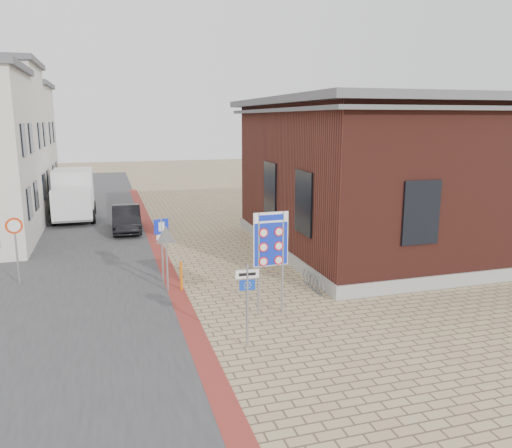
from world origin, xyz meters
TOP-DOWN VIEW (x-y plane):
  - ground at (0.00, 0.00)m, footprint 120.00×120.00m
  - road_strip at (-5.50, 15.00)m, footprint 7.00×60.00m
  - curb_strip at (-2.00, 10.00)m, footprint 0.60×40.00m
  - brick_building at (8.99, 7.00)m, footprint 13.00×13.00m
  - bike_rack at (2.65, 2.20)m, footprint 0.08×1.80m
  - sedan at (-3.20, 13.75)m, footprint 1.55×4.18m
  - box_truck at (-6.04, 18.18)m, footprint 2.41×5.53m
  - border_sign at (0.50, 0.50)m, footprint 1.09×0.09m
  - essen_sign at (-0.80, -1.50)m, footprint 0.61×0.07m
  - parking_sign at (-2.32, 4.50)m, footprint 0.53×0.19m
  - yield_sign at (-2.27, 3.50)m, footprint 0.81×0.12m
  - speed_sign at (-7.34, 5.78)m, footprint 0.58×0.13m
  - bollard at (-1.80, 3.45)m, footprint 0.12×0.12m

SIDE VIEW (x-z plane):
  - ground at x=0.00m, z-range 0.00..0.00m
  - road_strip at x=-5.50m, z-range 0.00..0.02m
  - curb_strip at x=-2.00m, z-range 0.00..0.03m
  - bike_rack at x=2.65m, z-range -0.04..0.56m
  - bollard at x=-1.80m, z-range 0.00..1.05m
  - sedan at x=-3.20m, z-range 0.00..1.37m
  - essen_sign at x=-0.80m, z-range 0.35..2.61m
  - box_truck at x=-6.04m, z-range 0.05..2.93m
  - parking_sign at x=-2.32m, z-range 0.44..2.90m
  - speed_sign at x=-7.34m, z-range 0.43..2.91m
  - yield_sign at x=-2.27m, z-range 0.59..2.88m
  - border_sign at x=0.50m, z-range 0.72..3.92m
  - brick_building at x=8.99m, z-range 0.09..6.89m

